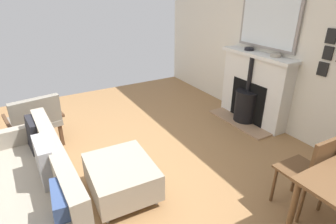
{
  "coord_description": "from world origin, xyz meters",
  "views": [
    {
      "loc": [
        0.51,
        2.66,
        2.05
      ],
      "look_at": [
        -0.9,
        0.21,
        0.73
      ],
      "focal_mm": 28.77,
      "sensor_mm": 36.0,
      "label": 1
    }
  ],
  "objects_px": {
    "sofa": "(24,193)",
    "ottoman": "(121,176)",
    "armchair_accent": "(35,119)",
    "fireplace": "(252,92)",
    "dining_chair_near_fireplace": "(312,169)",
    "mantel_bowl_far": "(276,55)",
    "mantel_bowl_near": "(249,49)"
  },
  "relations": [
    {
      "from": "dining_chair_near_fireplace",
      "to": "fireplace",
      "type": "bearing_deg",
      "value": -120.68
    },
    {
      "from": "mantel_bowl_far",
      "to": "ottoman",
      "type": "bearing_deg",
      "value": 7.55
    },
    {
      "from": "fireplace",
      "to": "mantel_bowl_far",
      "type": "height_order",
      "value": "mantel_bowl_far"
    },
    {
      "from": "mantel_bowl_far",
      "to": "sofa",
      "type": "relative_size",
      "value": 0.08
    },
    {
      "from": "fireplace",
      "to": "sofa",
      "type": "bearing_deg",
      "value": 8.89
    },
    {
      "from": "mantel_bowl_far",
      "to": "dining_chair_near_fireplace",
      "type": "height_order",
      "value": "mantel_bowl_far"
    },
    {
      "from": "mantel_bowl_near",
      "to": "ottoman",
      "type": "bearing_deg",
      "value": 18.56
    },
    {
      "from": "sofa",
      "to": "armchair_accent",
      "type": "distance_m",
      "value": 1.4
    },
    {
      "from": "mantel_bowl_far",
      "to": "dining_chair_near_fireplace",
      "type": "distance_m",
      "value": 1.93
    },
    {
      "from": "armchair_accent",
      "to": "dining_chair_near_fireplace",
      "type": "distance_m",
      "value": 3.35
    },
    {
      "from": "fireplace",
      "to": "dining_chair_near_fireplace",
      "type": "bearing_deg",
      "value": 59.32
    },
    {
      "from": "fireplace",
      "to": "sofa",
      "type": "relative_size",
      "value": 0.71
    },
    {
      "from": "sofa",
      "to": "ottoman",
      "type": "relative_size",
      "value": 2.3
    },
    {
      "from": "fireplace",
      "to": "mantel_bowl_near",
      "type": "bearing_deg",
      "value": -99.52
    },
    {
      "from": "dining_chair_near_fireplace",
      "to": "ottoman",
      "type": "bearing_deg",
      "value": -37.53
    },
    {
      "from": "fireplace",
      "to": "sofa",
      "type": "xyz_separation_m",
      "value": [
        3.41,
        0.53,
        -0.17
      ]
    },
    {
      "from": "mantel_bowl_near",
      "to": "armchair_accent",
      "type": "relative_size",
      "value": 0.19
    },
    {
      "from": "armchair_accent",
      "to": "ottoman",
      "type": "bearing_deg",
      "value": 113.81
    },
    {
      "from": "mantel_bowl_near",
      "to": "sofa",
      "type": "height_order",
      "value": "mantel_bowl_near"
    },
    {
      "from": "mantel_bowl_near",
      "to": "armchair_accent",
      "type": "height_order",
      "value": "mantel_bowl_near"
    },
    {
      "from": "mantel_bowl_far",
      "to": "dining_chair_near_fireplace",
      "type": "bearing_deg",
      "value": 53.55
    },
    {
      "from": "ottoman",
      "to": "dining_chair_near_fireplace",
      "type": "bearing_deg",
      "value": 142.47
    },
    {
      "from": "sofa",
      "to": "mantel_bowl_near",
      "type": "bearing_deg",
      "value": -167.63
    },
    {
      "from": "mantel_bowl_near",
      "to": "ottoman",
      "type": "distance_m",
      "value": 2.84
    },
    {
      "from": "fireplace",
      "to": "sofa",
      "type": "height_order",
      "value": "fireplace"
    },
    {
      "from": "ottoman",
      "to": "armchair_accent",
      "type": "distance_m",
      "value": 1.62
    },
    {
      "from": "ottoman",
      "to": "fireplace",
      "type": "bearing_deg",
      "value": -165.84
    },
    {
      "from": "dining_chair_near_fireplace",
      "to": "mantel_bowl_near",
      "type": "bearing_deg",
      "value": -118.61
    },
    {
      "from": "mantel_bowl_far",
      "to": "fireplace",
      "type": "bearing_deg",
      "value": -82.83
    },
    {
      "from": "armchair_accent",
      "to": "dining_chair_near_fireplace",
      "type": "height_order",
      "value": "dining_chair_near_fireplace"
    },
    {
      "from": "armchair_accent",
      "to": "dining_chair_near_fireplace",
      "type": "xyz_separation_m",
      "value": [
        -2.12,
        2.6,
        0.07
      ]
    },
    {
      "from": "mantel_bowl_near",
      "to": "dining_chair_near_fireplace",
      "type": "relative_size",
      "value": 0.17
    }
  ]
}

